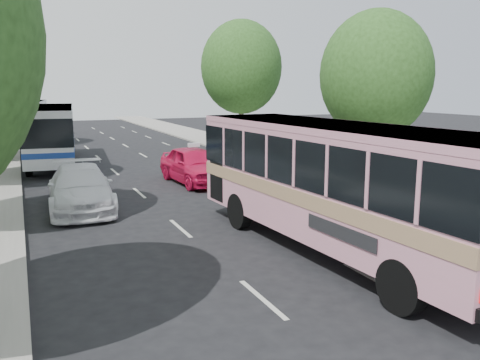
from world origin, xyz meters
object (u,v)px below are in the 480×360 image
pink_bus (336,174)px  tour_coach_front (52,130)px  white_pickup (81,188)px  tour_coach_rear (26,118)px  pink_taxi (194,165)px

pink_bus → tour_coach_front: size_ratio=0.98×
white_pickup → tour_coach_front: tour_coach_front is taller
tour_coach_rear → pink_taxi: bearing=-65.5°
pink_taxi → tour_coach_rear: 22.98m
tour_coach_front → pink_taxi: bearing=-51.7°
pink_bus → white_pickup: pink_bus is taller
pink_taxi → tour_coach_front: size_ratio=0.44×
pink_bus → tour_coach_front: pink_bus is taller
pink_taxi → tour_coach_rear: (-6.82, 21.91, 1.13)m
tour_coach_rear → tour_coach_front: bearing=-77.9°
white_pickup → tour_coach_front: size_ratio=0.48×
pink_taxi → tour_coach_rear: bearing=103.5°
tour_coach_front → tour_coach_rear: tour_coach_front is taller
pink_bus → tour_coach_front: (-6.00, 20.03, -0.17)m
white_pickup → tour_coach_front: (-0.20, 12.10, 1.22)m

